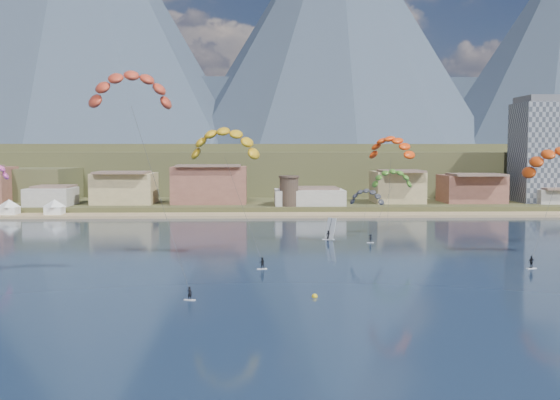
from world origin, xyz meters
name	(u,v)px	position (x,y,z in m)	size (l,w,h in m)	color
ground	(289,311)	(0.00, 0.00, 0.00)	(2400.00, 2400.00, 0.00)	#0E1D33
beach	(272,215)	(0.00, 106.00, 0.25)	(2200.00, 12.00, 0.90)	tan
land	(263,168)	(0.00, 560.00, 0.00)	(2200.00, 900.00, 4.00)	brown
foothills	(316,169)	(22.39, 232.47, 9.08)	(940.00, 210.00, 18.00)	brown
mountain_ridge	(251,49)	(-14.60, 823.65, 150.31)	(2060.00, 480.00, 400.00)	#293545
town	(133,184)	(-40.00, 122.00, 8.00)	(400.00, 24.00, 12.00)	beige
apartment_tower	(550,150)	(85.00, 128.00, 17.82)	(20.00, 16.00, 32.00)	gray
watchtower	(289,191)	(5.00, 114.00, 6.37)	(5.82, 5.82, 8.60)	#47382D
kitesurfer_red	(131,84)	(-20.19, 16.65, 26.58)	(15.42, 15.09, 30.38)	silver
kitesurfer_yellow	(225,139)	(-8.90, 36.63, 19.69)	(13.10, 14.09, 23.58)	silver
kitesurfer_orange	(559,158)	(47.05, 37.79, 16.54)	(16.39, 16.07, 22.16)	silver
kitesurfer_green	(392,176)	(24.47, 65.85, 12.42)	(11.56, 14.15, 17.25)	silver
distant_kite_dark	(367,194)	(18.61, 61.99, 8.88)	(7.87, 6.79, 12.24)	#262626
distant_kite_orange	(391,144)	(21.19, 50.37, 19.00)	(9.43, 9.29, 21.92)	#262626
windsurfer	(329,233)	(10.65, 58.80, 1.38)	(2.47, 2.68, 4.34)	silver
buoy	(315,296)	(3.47, 6.91, 0.12)	(0.70, 0.70, 0.70)	gold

